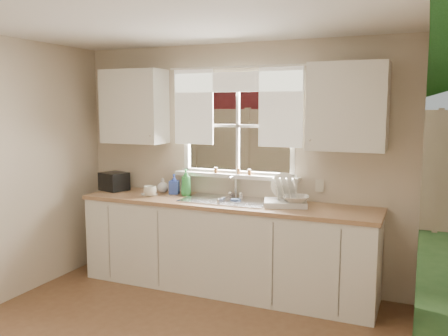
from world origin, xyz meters
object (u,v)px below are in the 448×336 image
at_px(dish_rack, 285,198).
at_px(black_appliance, 114,181).
at_px(soap_bottle_a, 186,182).
at_px(cup, 150,191).

height_order(dish_rack, black_appliance, dish_rack).
bearing_deg(soap_bottle_a, cup, -168.58).
distance_m(soap_bottle_a, black_appliance, 0.90).
distance_m(dish_rack, soap_bottle_a, 1.12).
xyz_separation_m(dish_rack, black_appliance, (-2.01, 0.04, 0.02)).
relative_size(dish_rack, black_appliance, 1.71).
bearing_deg(black_appliance, soap_bottle_a, 19.73).
height_order(soap_bottle_a, black_appliance, soap_bottle_a).
bearing_deg(dish_rack, soap_bottle_a, 175.83).
distance_m(soap_bottle_a, cup, 0.39).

